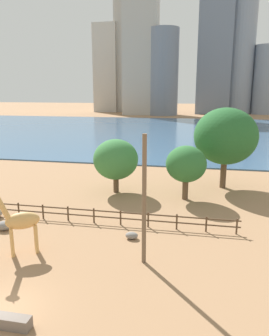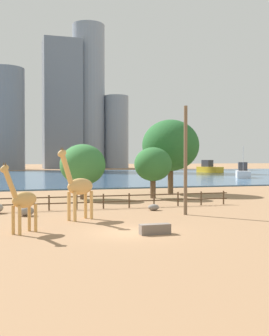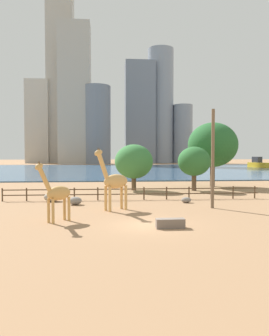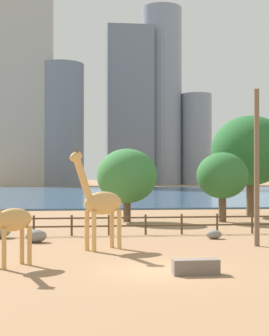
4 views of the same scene
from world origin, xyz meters
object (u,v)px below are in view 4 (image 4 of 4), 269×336
(boulder_by_pole, at_px, (36,236))
(boulder_small, at_px, (214,234))
(utility_pole, at_px, (257,167))
(feeding_trough, at_px, (196,267))
(tree_left_large, at_px, (222,176))
(tree_center_broad, at_px, (127,176))
(tree_right_tall, at_px, (250,151))
(giraffe_tall, at_px, (10,220))
(giraffe_companion, at_px, (100,203))

(boulder_by_pole, distance_m, boulder_small, 10.46)
(utility_pole, xyz_separation_m, boulder_by_pole, (-11.94, 2.81, -3.87))
(feeding_trough, height_order, tree_left_large, tree_left_large)
(tree_center_broad, bearing_deg, boulder_small, -69.87)
(tree_left_large, height_order, tree_right_tall, tree_right_tall)
(giraffe_tall, distance_m, tree_left_large, 23.44)
(giraffe_companion, height_order, tree_center_broad, tree_center_broad)
(boulder_small, distance_m, tree_left_large, 11.39)
(boulder_by_pole, bearing_deg, tree_right_tall, 41.29)
(tree_right_tall, bearing_deg, utility_pole, -108.13)
(boulder_by_pole, bearing_deg, utility_pole, -13.26)
(boulder_small, relative_size, tree_right_tall, 0.10)
(feeding_trough, relative_size, tree_center_broad, 0.30)
(utility_pole, height_order, boulder_by_pole, utility_pole)
(boulder_by_pole, xyz_separation_m, tree_right_tall, (18.05, 15.85, 5.61))
(boulder_small, height_order, tree_center_broad, tree_center_broad)
(giraffe_companion, distance_m, boulder_by_pole, 5.22)
(boulder_small, height_order, tree_left_large, tree_left_large)
(tree_left_large, bearing_deg, giraffe_tall, -128.16)
(utility_pole, height_order, boulder_small, utility_pole)
(giraffe_companion, bearing_deg, utility_pole, 150.78)
(tree_right_tall, bearing_deg, giraffe_companion, -127.25)
(boulder_by_pole, bearing_deg, giraffe_companion, -43.40)
(boulder_small, relative_size, tree_center_broad, 0.16)
(boulder_small, xyz_separation_m, tree_left_large, (3.51, 10.28, 3.45))
(boulder_small, bearing_deg, tree_right_tall, 63.73)
(utility_pole, bearing_deg, tree_center_broad, 111.16)
(giraffe_companion, height_order, utility_pole, utility_pole)
(giraffe_companion, distance_m, tree_center_broad, 15.30)
(utility_pole, bearing_deg, boulder_by_pole, 166.74)
(utility_pole, bearing_deg, giraffe_tall, -158.71)
(boulder_small, distance_m, tree_center_broad, 12.45)
(giraffe_companion, height_order, tree_right_tall, tree_right_tall)
(boulder_by_pole, bearing_deg, boulder_small, 2.45)
(tree_center_broad, bearing_deg, boulder_by_pole, -118.45)
(giraffe_tall, xyz_separation_m, feeding_trough, (7.35, -2.42, -1.68))
(giraffe_companion, bearing_deg, tree_center_broad, -133.24)
(feeding_trough, distance_m, tree_right_tall, 28.80)
(tree_right_tall, bearing_deg, boulder_small, -116.27)
(boulder_by_pole, relative_size, feeding_trough, 0.67)
(giraffe_tall, bearing_deg, tree_center_broad, -152.80)
(boulder_by_pole, xyz_separation_m, tree_left_large, (13.96, 10.72, 3.34))
(feeding_trough, xyz_separation_m, tree_left_large, (7.09, 20.80, 3.41))
(giraffe_companion, bearing_deg, boulder_by_pole, -75.90)
(boulder_small, bearing_deg, feeding_trough, -108.79)
(utility_pole, height_order, tree_center_broad, utility_pole)
(boulder_small, xyz_separation_m, feeding_trough, (-3.58, -10.52, 0.04))
(boulder_by_pole, bearing_deg, tree_left_large, 37.53)
(giraffe_tall, xyz_separation_m, boulder_small, (10.93, 8.10, -1.72))
(giraffe_companion, xyz_separation_m, utility_pole, (8.45, 0.48, 1.82))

